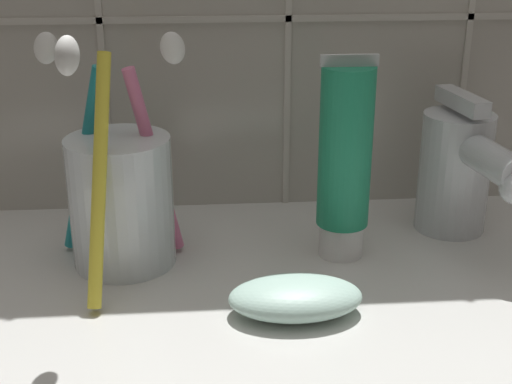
{
  "coord_description": "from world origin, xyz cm",
  "views": [
    {
      "loc": [
        -5.45,
        -40.82,
        25.79
      ],
      "look_at": [
        -2.14,
        2.36,
        8.52
      ],
      "focal_mm": 50.0,
      "sensor_mm": 36.0,
      "label": 1
    }
  ],
  "objects_px": {
    "toothbrush_cup": "(120,196)",
    "sink_faucet": "(460,169)",
    "soap_bar": "(290,298)",
    "toothpaste_tube": "(345,160)"
  },
  "relations": [
    {
      "from": "toothbrush_cup",
      "to": "toothpaste_tube",
      "type": "distance_m",
      "value": 0.16
    },
    {
      "from": "toothbrush_cup",
      "to": "toothpaste_tube",
      "type": "bearing_deg",
      "value": 0.3
    },
    {
      "from": "sink_faucet",
      "to": "soap_bar",
      "type": "xyz_separation_m",
      "value": [
        -0.14,
        -0.11,
        -0.04
      ]
    },
    {
      "from": "toothpaste_tube",
      "to": "sink_faucet",
      "type": "distance_m",
      "value": 0.1
    },
    {
      "from": "sink_faucet",
      "to": "soap_bar",
      "type": "relative_size",
      "value": 1.45
    },
    {
      "from": "soap_bar",
      "to": "toothbrush_cup",
      "type": "bearing_deg",
      "value": 144.19
    },
    {
      "from": "toothbrush_cup",
      "to": "sink_faucet",
      "type": "relative_size",
      "value": 1.45
    },
    {
      "from": "toothbrush_cup",
      "to": "sink_faucet",
      "type": "bearing_deg",
      "value": 7.25
    },
    {
      "from": "toothbrush_cup",
      "to": "soap_bar",
      "type": "height_order",
      "value": "toothbrush_cup"
    },
    {
      "from": "toothbrush_cup",
      "to": "sink_faucet",
      "type": "distance_m",
      "value": 0.26
    }
  ]
}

